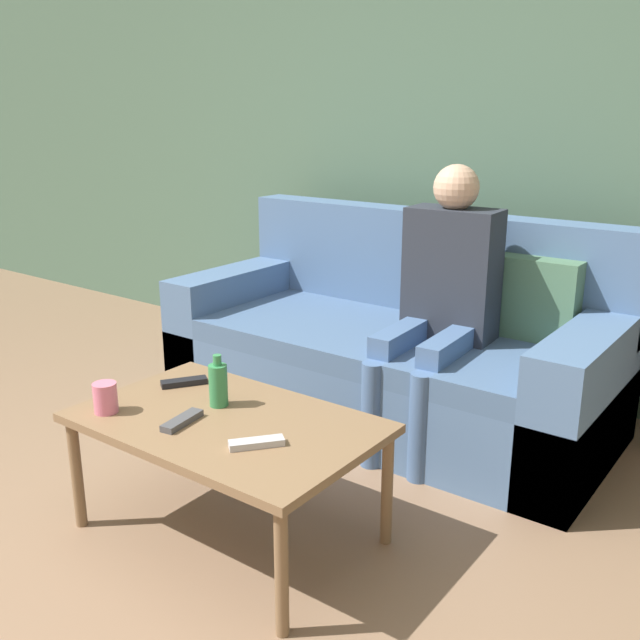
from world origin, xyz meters
The scene contains 10 objects.
ground_plane centered at (0.00, 0.00, 0.00)m, with size 22.00×22.00×0.00m, color #84664C.
wall_back centered at (0.00, 2.63, 1.30)m, with size 12.00×0.06×2.60m.
couch centered at (0.13, 1.95, 0.31)m, with size 2.07×0.93×0.95m.
coffee_table centered at (0.21, 0.73, 0.40)m, with size 1.01×0.64×0.44m.
person_adult centered at (0.42, 1.86, 0.70)m, with size 0.40×0.65×1.21m.
cup_near centered at (-0.16, 0.53, 0.49)m, with size 0.08×0.08×0.10m.
tv_remote_0 centered at (0.42, 0.64, 0.45)m, with size 0.14×0.16×0.02m.
tv_remote_1 centered at (0.12, 0.62, 0.45)m, with size 0.07×0.18×0.02m.
tv_remote_2 centered at (-0.13, 0.86, 0.45)m, with size 0.13×0.17×0.02m.
bottle centered at (0.11, 0.80, 0.52)m, with size 0.07×0.07×0.19m.
Camera 1 is at (1.76, -0.84, 1.44)m, focal length 40.00 mm.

